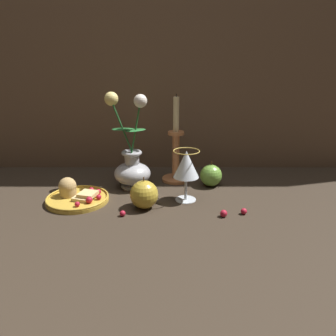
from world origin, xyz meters
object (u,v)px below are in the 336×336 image
at_px(plate_with_pastries, 76,195).
at_px(apple_beside_vase, 144,195).
at_px(candlestick, 176,155).
at_px(wine_glass, 186,166).
at_px(apple_near_glass, 211,175).
at_px(vase, 131,164).

bearing_deg(plate_with_pastries, apple_beside_vase, -13.00).
height_order(plate_with_pastries, candlestick, candlestick).
bearing_deg(apple_beside_vase, candlestick, 66.73).
distance_m(plate_with_pastries, candlestick, 0.35).
xyz_separation_m(wine_glass, apple_near_glass, (0.09, 0.11, -0.07)).
relative_size(plate_with_pastries, apple_beside_vase, 1.99).
relative_size(plate_with_pastries, candlestick, 0.62).
xyz_separation_m(plate_with_pastries, apple_near_glass, (0.42, 0.12, 0.02)).
relative_size(vase, plate_with_pastries, 1.67).
bearing_deg(candlestick, apple_near_glass, -23.10).
relative_size(vase, apple_near_glass, 3.63).
bearing_deg(apple_beside_vase, wine_glass, 24.79).
bearing_deg(apple_near_glass, apple_beside_vase, -141.08).
bearing_deg(wine_glass, apple_near_glass, 51.85).
distance_m(wine_glass, apple_beside_vase, 0.15).
height_order(vase, plate_with_pastries, vase).
bearing_deg(candlestick, wine_glass, -80.84).
xyz_separation_m(candlestick, apple_near_glass, (0.12, -0.05, -0.06)).
bearing_deg(apple_beside_vase, apple_near_glass, 38.92).
bearing_deg(plate_with_pastries, vase, 35.70).
distance_m(vase, plate_with_pastries, 0.20).
relative_size(wine_glass, candlestick, 0.52).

